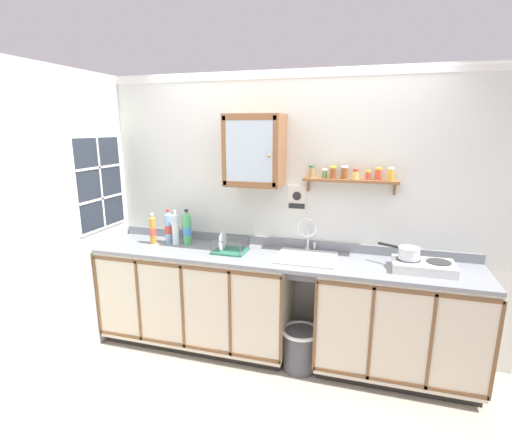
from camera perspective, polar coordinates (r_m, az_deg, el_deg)
The scene contains 20 objects.
floor at distance 3.38m, azimuth 1.17°, elevation -22.20°, with size 6.29×6.29×0.00m, color #9E9384.
back_wall at distance 3.51m, azimuth 4.41°, elevation 1.53°, with size 3.89×0.07×2.46m.
side_wall_left at distance 3.46m, azimuth -27.71°, elevation -0.40°, with size 0.05×3.49×2.46m, color silver.
lower_cabinet_run at distance 3.71m, azimuth -8.62°, elevation -10.64°, with size 1.75×0.59×0.91m.
lower_cabinet_run_right at distance 3.42m, azimuth 20.08°, elevation -13.67°, with size 1.27×0.59×0.91m.
countertop at distance 3.30m, azimuth 3.14°, elevation -4.99°, with size 3.25×0.61×0.03m, color gray.
backsplash at distance 3.54m, azimuth 4.21°, elevation -2.74°, with size 3.25×0.02×0.08m, color gray.
sink at distance 3.30m, azimuth 7.37°, elevation -5.25°, with size 0.50×0.47×0.45m.
hot_plate_stove at distance 3.21m, azimuth 23.32°, elevation -5.70°, with size 0.45×0.28×0.08m.
saucepan at distance 3.19m, azimuth 21.44°, elevation -3.92°, with size 0.31×0.21×0.09m.
bottle_soda_green_0 at distance 3.64m, azimuth -10.09°, elevation -0.66°, with size 0.08×0.08×0.33m.
bottle_juice_amber_1 at distance 3.74m, azimuth -14.92°, elevation -0.83°, with size 0.06×0.06×0.29m.
bottle_water_blue_2 at distance 3.73m, azimuth -12.70°, elevation -0.50°, with size 0.07×0.07×0.32m.
bottle_water_clear_3 at distance 3.65m, azimuth -11.74°, elevation -0.64°, with size 0.06×0.06×0.32m.
dish_rack at distance 3.41m, azimuth -4.01°, elevation -3.63°, with size 0.28×0.26×0.17m.
wall_cabinet at distance 3.31m, azimuth -0.21°, elevation 10.74°, with size 0.48×0.34×0.59m.
spice_shelf at distance 3.29m, azimuth 13.66°, elevation 6.60°, with size 0.76×0.14×0.23m.
warning_sign at distance 3.43m, azimuth 6.01°, elevation 3.56°, with size 0.17×0.01×0.25m.
window at distance 3.81m, azimuth -21.97°, elevation 5.59°, with size 0.03×0.63×0.85m.
trash_bin at distance 3.46m, azimuth 6.54°, elevation -17.60°, with size 0.33×0.33×0.36m.
Camera 1 is at (0.72, -2.63, 1.99)m, focal length 27.26 mm.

